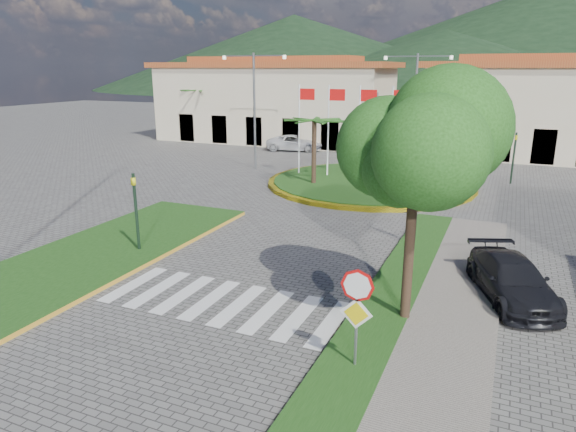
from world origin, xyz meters
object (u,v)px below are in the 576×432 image
at_px(stop_sign, 357,304).
at_px(car_dark_a, 405,154).
at_px(roundabout_island, 370,182).
at_px(white_van, 295,143).
at_px(deciduous_tree, 417,142).
at_px(car_dark_b, 459,149).
at_px(car_side_right, 512,280).

distance_m(stop_sign, car_dark_a, 29.62).
relative_size(stop_sign, car_dark_a, 0.73).
distance_m(roundabout_island, white_van, 14.54).
distance_m(stop_sign, deciduous_tree, 4.59).
bearing_deg(roundabout_island, car_dark_b, 73.33).
xyz_separation_m(roundabout_island, white_van, (-9.67, 10.85, 0.50)).
bearing_deg(stop_sign, car_dark_b, 91.66).
distance_m(roundabout_island, car_dark_b, 13.73).
xyz_separation_m(car_dark_a, car_side_right, (7.97, -23.37, 0.03)).
bearing_deg(roundabout_island, deciduous_tree, -72.09).
distance_m(roundabout_island, stop_sign, 20.69).
distance_m(stop_sign, white_van, 34.16).
height_order(roundabout_island, car_dark_a, roundabout_island).
bearing_deg(stop_sign, roundabout_island, 103.73).
relative_size(white_van, car_side_right, 1.08).
xyz_separation_m(roundabout_island, car_dark_b, (3.94, 13.15, 0.49)).
relative_size(car_dark_b, car_side_right, 0.89).
height_order(roundabout_island, car_side_right, roundabout_island).
height_order(car_dark_a, car_side_right, car_side_right).
distance_m(car_dark_b, car_side_right, 27.65).
relative_size(car_dark_a, car_side_right, 0.81).
xyz_separation_m(white_van, car_dark_a, (9.95, -1.64, -0.06)).
distance_m(deciduous_tree, car_side_right, 6.01).
height_order(roundabout_island, car_dark_b, roundabout_island).
height_order(roundabout_island, deciduous_tree, deciduous_tree).
bearing_deg(car_dark_b, car_dark_a, 158.17).
distance_m(white_van, car_side_right, 30.77).
bearing_deg(roundabout_island, white_van, 131.71).
bearing_deg(white_van, roundabout_island, -151.87).
height_order(stop_sign, car_side_right, stop_sign).
relative_size(white_van, car_dark_b, 1.20).
bearing_deg(deciduous_tree, roundabout_island, 107.91).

